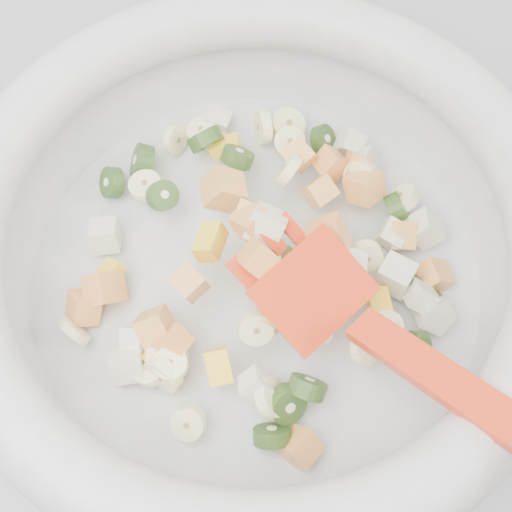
{
  "coord_description": "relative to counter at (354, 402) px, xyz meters",
  "views": [
    {
      "loc": [
        -0.12,
        1.18,
        1.39
      ],
      "look_at": [
        -0.13,
        1.41,
        0.95
      ],
      "focal_mm": 50.0,
      "sensor_mm": 36.0,
      "label": 1
    }
  ],
  "objects": [
    {
      "name": "counter",
      "position": [
        0.0,
        0.0,
        0.0
      ],
      "size": [
        2.0,
        0.6,
        0.9
      ],
      "primitive_type": "cube",
      "color": "#96959B",
      "rests_on": "ground"
    },
    {
      "name": "mixing_bowl",
      "position": [
        -0.13,
        -0.04,
        0.51
      ],
      "size": [
        0.45,
        0.42,
        0.16
      ],
      "color": "silver",
      "rests_on": "counter"
    }
  ]
}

